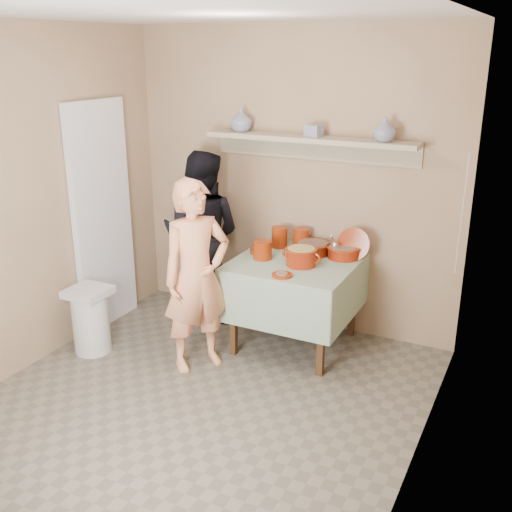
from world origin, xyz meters
The scene contains 22 objects.
ground centered at (0.00, 0.00, 0.00)m, with size 3.50×3.50×0.00m, color #696152.
tile_panel centered at (-1.46, 0.95, 1.00)m, with size 0.06×0.70×2.00m, color silver.
plate_stack_a centered at (-0.02, 1.53, 0.85)m, with size 0.14×0.14×0.18m, color maroon.
plate_stack_b centered at (0.15, 1.62, 0.85)m, with size 0.14×0.14×0.17m, color maroon.
bowl_stack centered at (-0.01, 1.20, 0.84)m, with size 0.15×0.15×0.15m, color maroon.
empty_bowl centered at (-0.10, 1.31, 0.78)m, with size 0.16×0.16×0.05m, color maroon.
propped_lid centered at (0.64, 1.55, 0.88)m, with size 0.28×0.28×0.02m, color maroon.
vase_right centered at (0.82, 1.61, 1.81)m, with size 0.18×0.18×0.18m, color navy.
vase_left centered at (-0.44, 1.63, 1.82)m, with size 0.19×0.19×0.20m, color navy.
ceramic_box centered at (0.24, 1.61, 1.77)m, with size 0.13×0.10×0.10m, color navy.
person_cook centered at (-0.29, 0.62, 0.75)m, with size 0.55×0.36×1.51m, color #F39969.
person_helper centered at (-0.77, 1.47, 0.78)m, with size 0.76×0.59×1.56m, color black.
room_shell centered at (0.00, 0.00, 1.61)m, with size 3.04×3.54×2.62m.
serving_table centered at (0.25, 1.28, 0.64)m, with size 0.97×0.97×0.76m.
cazuela_meat_a centered at (0.30, 1.50, 0.82)m, with size 0.30×0.30×0.10m.
cazuela_meat_b centered at (0.57, 1.52, 0.82)m, with size 0.28×0.28×0.10m.
ladle centered at (0.51, 1.48, 0.87)m, with size 0.08×0.26×0.19m.
cazuela_rice centered at (0.33, 1.19, 0.85)m, with size 0.33×0.25×0.14m.
front_plate centered at (0.29, 0.91, 0.77)m, with size 0.16×0.16×0.03m.
wall_shelf centered at (0.20, 1.65, 1.67)m, with size 1.80×0.25×0.21m.
trash_bin centered at (-1.21, 0.42, 0.28)m, with size 0.32×0.32×0.56m.
electrical_cord centered at (1.47, 1.48, 1.25)m, with size 0.01×0.05×0.90m.
Camera 1 is at (2.02, -2.97, 2.40)m, focal length 42.00 mm.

